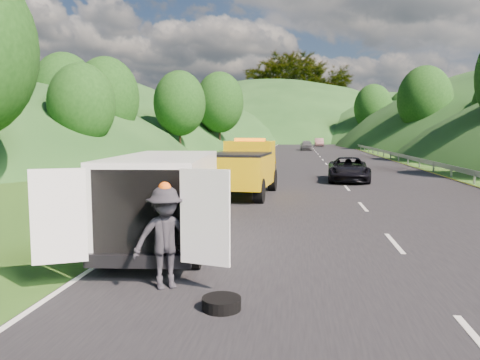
# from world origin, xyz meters

# --- Properties ---
(ground) EXTENTS (320.00, 320.00, 0.00)m
(ground) POSITION_xyz_m (0.00, 0.00, 0.00)
(ground) COLOR #38661E
(ground) RESTS_ON ground
(road_surface) EXTENTS (14.00, 200.00, 0.02)m
(road_surface) POSITION_xyz_m (3.00, 40.00, 0.01)
(road_surface) COLOR black
(road_surface) RESTS_ON ground
(guardrail) EXTENTS (0.06, 140.00, 1.52)m
(guardrail) POSITION_xyz_m (10.30, 52.50, 0.00)
(guardrail) COLOR gray
(guardrail) RESTS_ON ground
(tree_line_left) EXTENTS (14.00, 140.00, 14.00)m
(tree_line_left) POSITION_xyz_m (-19.00, 60.00, 0.00)
(tree_line_left) COLOR #225017
(tree_line_left) RESTS_ON ground
(tree_line_right) EXTENTS (14.00, 140.00, 14.00)m
(tree_line_right) POSITION_xyz_m (23.00, 60.00, 0.00)
(tree_line_right) COLOR #225017
(tree_line_right) RESTS_ON ground
(hills_backdrop) EXTENTS (201.00, 288.60, 44.00)m
(hills_backdrop) POSITION_xyz_m (6.50, 134.70, 0.00)
(hills_backdrop) COLOR #2D5B23
(hills_backdrop) RESTS_ON ground
(tow_truck) EXTENTS (2.70, 6.24, 2.62)m
(tow_truck) POSITION_xyz_m (-1.91, 6.64, 1.28)
(tow_truck) COLOR black
(tow_truck) RESTS_ON ground
(white_van) EXTENTS (3.63, 6.85, 2.36)m
(white_van) POSITION_xyz_m (-2.84, -3.07, 1.33)
(white_van) COLOR black
(white_van) RESTS_ON ground
(woman) EXTENTS (0.47, 0.64, 1.74)m
(woman) POSITION_xyz_m (-3.10, 1.39, 0.00)
(woman) COLOR white
(woman) RESTS_ON ground
(child) EXTENTS (0.65, 0.61, 1.08)m
(child) POSITION_xyz_m (-2.82, 0.64, 0.00)
(child) COLOR tan
(child) RESTS_ON ground
(worker) EXTENTS (1.43, 1.22, 1.92)m
(worker) POSITION_xyz_m (-1.98, -6.14, 0.00)
(worker) COLOR black
(worker) RESTS_ON ground
(suitcase) EXTENTS (0.43, 0.29, 0.64)m
(suitcase) POSITION_xyz_m (-4.76, -0.42, 0.32)
(suitcase) COLOR #68624E
(suitcase) RESTS_ON ground
(spare_tire) EXTENTS (0.66, 0.66, 0.20)m
(spare_tire) POSITION_xyz_m (-0.78, -7.08, 0.00)
(spare_tire) COLOR black
(spare_tire) RESTS_ON ground
(passing_suv) EXTENTS (2.63, 5.16, 1.40)m
(passing_suv) POSITION_xyz_m (3.41, 13.46, 0.00)
(passing_suv) COLOR black
(passing_suv) RESTS_ON ground
(dist_car_a) EXTENTS (1.83, 4.55, 1.55)m
(dist_car_a) POSITION_xyz_m (1.78, 58.13, 0.00)
(dist_car_a) COLOR #45464A
(dist_car_a) RESTS_ON ground
(dist_car_b) EXTENTS (1.65, 4.74, 1.56)m
(dist_car_b) POSITION_xyz_m (4.52, 77.28, 0.00)
(dist_car_b) COLOR #7F5556
(dist_car_b) RESTS_ON ground
(dist_car_c) EXTENTS (1.78, 4.37, 1.27)m
(dist_car_c) POSITION_xyz_m (2.11, 97.45, 0.00)
(dist_car_c) COLOR #8A4551
(dist_car_c) RESTS_ON ground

